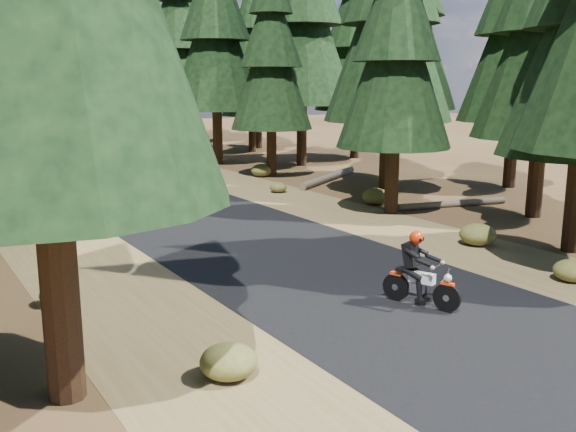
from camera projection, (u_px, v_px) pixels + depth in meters
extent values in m
plane|color=#432B18|center=(322.00, 272.00, 15.21)|extent=(120.00, 120.00, 0.00)
cube|color=black|center=(226.00, 231.00, 19.36)|extent=(6.00, 100.00, 0.01)
cube|color=brown|center=(71.00, 252.00, 16.96)|extent=(3.20, 100.00, 0.01)
cube|color=brown|center=(348.00, 215.00, 21.75)|extent=(3.20, 100.00, 0.01)
cylinder|color=black|center=(53.00, 202.00, 8.62)|extent=(0.53, 0.53, 5.71)
cylinder|color=black|center=(539.00, 137.00, 20.92)|extent=(0.51, 0.51, 5.29)
cone|color=black|center=(548.00, 32.00, 20.24)|extent=(4.50, 4.50, 6.62)
cylinder|color=black|center=(393.00, 147.00, 21.61)|extent=(0.48, 0.48, 4.52)
cone|color=black|center=(396.00, 61.00, 21.03)|extent=(3.84, 3.84, 5.65)
cylinder|color=black|center=(387.00, 121.00, 25.05)|extent=(0.53, 0.53, 5.84)
cone|color=black|center=(390.00, 24.00, 24.30)|extent=(4.96, 4.96, 7.30)
cylinder|color=black|center=(394.00, 109.00, 28.95)|extent=(0.56, 0.56, 6.43)
cone|color=black|center=(397.00, 16.00, 28.12)|extent=(5.47, 5.47, 8.04)
cylinder|color=black|center=(271.00, 129.00, 30.04)|extent=(0.48, 0.48, 4.51)
cone|color=black|center=(271.00, 67.00, 29.46)|extent=(3.83, 3.83, 5.64)
cone|color=black|center=(271.00, 21.00, 29.04)|extent=(2.93, 2.93, 4.06)
cylinder|color=black|center=(302.00, 104.00, 33.93)|extent=(0.56, 0.56, 6.47)
cone|color=black|center=(302.00, 25.00, 33.09)|extent=(5.50, 5.50, 8.09)
cylinder|color=black|center=(217.00, 110.00, 34.57)|extent=(0.53, 0.53, 5.83)
cone|color=black|center=(215.00, 40.00, 33.82)|extent=(4.95, 4.95, 7.29)
cylinder|color=black|center=(252.00, 115.00, 40.75)|extent=(0.48, 0.48, 4.61)
cone|color=black|center=(251.00, 69.00, 40.15)|extent=(3.92, 3.92, 5.77)
cone|color=black|center=(251.00, 35.00, 39.72)|extent=(3.00, 3.00, 4.15)
cone|color=black|center=(251.00, 0.00, 39.29)|extent=(2.08, 2.08, 3.46)
cylinder|color=black|center=(179.00, 105.00, 42.50)|extent=(0.53, 0.53, 5.76)
cone|color=black|center=(177.00, 49.00, 41.76)|extent=(4.90, 4.90, 7.21)
cone|color=black|center=(175.00, 8.00, 41.23)|extent=(3.75, 3.75, 5.19)
cylinder|color=black|center=(218.00, 103.00, 48.00)|extent=(0.53, 0.53, 5.66)
cone|color=black|center=(217.00, 55.00, 47.27)|extent=(4.81, 4.81, 7.07)
cone|color=black|center=(216.00, 19.00, 46.74)|extent=(3.68, 3.68, 5.09)
cylinder|color=black|center=(513.00, 121.00, 26.89)|extent=(0.52, 0.52, 5.60)
cone|color=black|center=(519.00, 35.00, 26.17)|extent=(4.76, 4.76, 7.00)
cylinder|color=black|center=(258.00, 103.00, 42.91)|extent=(0.54, 0.54, 6.00)
cone|color=black|center=(257.00, 45.00, 42.13)|extent=(5.10, 5.10, 7.50)
cone|color=black|center=(257.00, 2.00, 41.58)|extent=(3.90, 3.90, 5.40)
cylinder|color=black|center=(355.00, 110.00, 37.36)|extent=(0.52, 0.52, 5.60)
cone|color=black|center=(357.00, 48.00, 36.64)|extent=(4.76, 4.76, 7.00)
cone|color=black|center=(358.00, 2.00, 36.12)|extent=(3.64, 3.64, 5.04)
cylinder|color=black|center=(118.00, 100.00, 48.90)|extent=(0.54, 0.54, 6.00)
cone|color=black|center=(116.00, 50.00, 48.12)|extent=(5.10, 5.10, 7.50)
cone|color=black|center=(114.00, 12.00, 47.57)|extent=(3.90, 3.90, 5.40)
cylinder|color=black|center=(143.00, 97.00, 52.90)|extent=(0.56, 0.56, 6.40)
cone|color=black|center=(140.00, 47.00, 52.08)|extent=(5.44, 5.44, 8.00)
cone|color=black|center=(139.00, 10.00, 51.48)|extent=(4.16, 4.16, 5.76)
cylinder|color=black|center=(59.00, 97.00, 52.27)|extent=(0.56, 0.56, 6.40)
cone|color=black|center=(56.00, 46.00, 51.44)|extent=(5.44, 5.44, 8.00)
cone|color=black|center=(53.00, 9.00, 50.85)|extent=(4.16, 4.16, 5.76)
cylinder|color=black|center=(0.00, 94.00, 52.63)|extent=(0.57, 0.57, 6.80)
cylinder|color=black|center=(196.00, 100.00, 51.19)|extent=(0.54, 0.54, 6.00)
cone|color=black|center=(195.00, 51.00, 50.42)|extent=(5.10, 5.10, 7.50)
cone|color=black|center=(194.00, 15.00, 49.86)|extent=(3.90, 3.90, 5.40)
cylinder|color=#4C4233|center=(329.00, 177.00, 29.11)|extent=(5.11, 3.38, 0.32)
cylinder|color=#4C4233|center=(453.00, 204.00, 23.09)|extent=(4.28, 1.25, 0.24)
ellipsoid|color=#474C1E|center=(56.00, 294.00, 13.00)|extent=(0.69, 0.69, 0.41)
ellipsoid|color=#474C1E|center=(278.00, 187.00, 26.07)|extent=(0.70, 0.70, 0.42)
ellipsoid|color=#474C1E|center=(572.00, 271.00, 14.49)|extent=(0.82, 0.82, 0.49)
ellipsoid|color=#474C1E|center=(478.00, 234.00, 17.68)|extent=(1.00, 1.00, 0.60)
ellipsoid|color=#474C1E|center=(376.00, 196.00, 23.51)|extent=(1.01, 1.01, 0.61)
ellipsoid|color=#474C1E|center=(261.00, 170.00, 30.40)|extent=(1.00, 1.00, 0.60)
ellipsoid|color=#474C1E|center=(6.00, 203.00, 22.46)|extent=(0.85, 0.85, 0.51)
ellipsoid|color=#474C1E|center=(196.00, 161.00, 34.63)|extent=(0.70, 0.70, 0.42)
ellipsoid|color=#474C1E|center=(229.00, 361.00, 9.75)|extent=(0.89, 0.89, 0.53)
cube|color=black|center=(422.00, 256.00, 12.71)|extent=(0.39, 0.32, 0.50)
sphere|color=red|center=(423.00, 239.00, 12.64)|extent=(0.36, 0.36, 0.28)
cube|color=black|center=(133.00, 189.00, 20.17)|extent=(0.39, 0.27, 0.54)
sphere|color=black|center=(133.00, 176.00, 20.09)|extent=(0.33, 0.33, 0.30)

